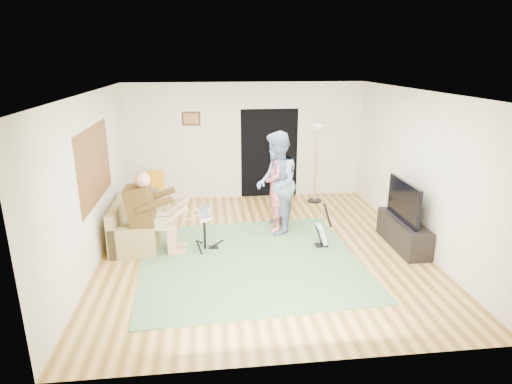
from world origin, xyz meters
TOP-DOWN VIEW (x-y plane):
  - floor at (0.00, 0.00)m, footprint 6.00×6.00m
  - walls at (0.00, 0.00)m, footprint 5.50×6.00m
  - ceiling at (0.00, 0.00)m, footprint 6.00×6.00m
  - window_blinds at (-2.74, 0.20)m, footprint 0.00×2.05m
  - doorway at (0.55, 2.99)m, footprint 2.10×0.00m
  - picture_frame at (-1.25, 2.99)m, footprint 0.42×0.03m
  - area_rug at (-0.26, -0.45)m, footprint 3.75×3.55m
  - sofa at (-2.28, 0.73)m, footprint 0.78×1.89m
  - drummer at (-1.86, 0.08)m, footprint 0.93×0.52m
  - drum_kit at (-1.00, 0.08)m, footprint 0.39×0.70m
  - singer at (0.39, 0.86)m, footprint 0.51×0.70m
  - microphone at (0.59, 0.86)m, footprint 0.06×0.06m
  - guitarist at (0.36, 0.73)m, footprint 0.81×1.00m
  - guitar_held at (0.56, 0.73)m, footprint 0.25×0.61m
  - guitar_spare at (1.07, -0.03)m, footprint 0.29×0.26m
  - torchiere_lamp at (1.55, 2.43)m, footprint 0.32×0.32m
  - dining_chair at (-2.01, 2.10)m, footprint 0.44×0.46m
  - tv_cabinet at (2.50, -0.17)m, footprint 0.40×1.40m
  - television at (2.45, -0.17)m, footprint 0.06×1.14m

SIDE VIEW (x-z plane):
  - floor at x=0.00m, z-range 0.00..0.00m
  - area_rug at x=-0.26m, z-range 0.00..0.02m
  - guitar_spare at x=1.07m, z-range -0.17..0.64m
  - tv_cabinet at x=2.50m, z-range 0.00..0.50m
  - sofa at x=-2.28m, z-range -0.13..0.64m
  - drum_kit at x=-1.00m, z-range -0.05..0.67m
  - dining_chair at x=-2.01m, z-range -0.13..0.78m
  - drummer at x=-1.86m, z-range -0.16..1.27m
  - television at x=2.45m, z-range 0.50..1.20m
  - singer at x=0.39m, z-range 0.00..1.77m
  - guitarist at x=0.36m, z-range 0.00..1.95m
  - doorway at x=0.55m, z-range 0.00..2.10m
  - torchiere_lamp at x=1.55m, z-range 0.34..2.14m
  - guitar_held at x=0.56m, z-range 1.19..1.45m
  - microphone at x=0.59m, z-range 1.20..1.44m
  - walls at x=0.00m, z-range 0.00..2.70m
  - window_blinds at x=-2.74m, z-range 0.53..2.58m
  - picture_frame at x=-1.25m, z-range 1.74..2.06m
  - ceiling at x=0.00m, z-range 2.70..2.70m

